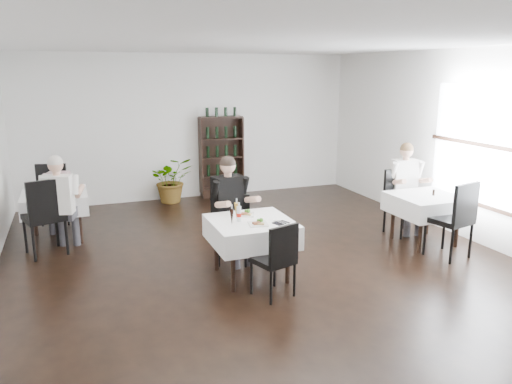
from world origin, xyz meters
The scene contains 24 objects.
room_shell centered at (0.00, 0.00, 1.50)m, with size 9.00×9.00×9.00m.
window_right centered at (3.48, 0.00, 1.50)m, with size 0.06×2.30×1.85m.
wine_shelf centered at (0.60, 4.31, 0.85)m, with size 0.90×0.28×1.75m.
main_table centered at (-0.30, 0.00, 0.62)m, with size 1.03×1.03×0.77m.
left_table centered at (-2.70, 2.50, 0.62)m, with size 0.98×0.98×0.77m.
right_table centered at (2.70, 0.30, 0.62)m, with size 0.98×0.98×0.77m.
potted_tree centered at (-0.51, 4.20, 0.47)m, with size 0.85×0.73×0.94m, color #23511B.
main_chair_far centered at (-0.32, 0.64, 0.54)m, with size 0.57×0.57×0.94m.
main_chair_near centered at (-0.23, -0.70, 0.53)m, with size 0.53×0.53×0.92m.
left_chair_far centered at (-2.78, 3.16, 0.63)m, with size 0.60×0.60×1.10m.
left_chair_near centered at (-2.82, 1.76, 0.66)m, with size 0.66×0.67×1.16m.
right_chair_far centered at (2.66, 0.87, 0.61)m, with size 0.52×0.53×1.07m.
right_chair_near centered at (2.65, -0.40, 0.65)m, with size 0.63×0.63×1.14m.
diner_main centered at (-0.37, 0.64, 0.87)m, with size 0.62×0.66×1.51m.
diner_left_far centered at (-2.65, 3.00, 0.72)m, with size 0.52×0.55×1.23m.
diner_left_near centered at (-2.60, 1.84, 0.86)m, with size 0.62×0.66×1.48m.
diner_right_far centered at (2.79, 0.92, 0.87)m, with size 0.60×0.61×1.50m.
plate_far centered at (-0.28, 0.25, 0.79)m, with size 0.29×0.29×0.07m.
plate_near centered at (-0.27, -0.21, 0.79)m, with size 0.27×0.27×0.07m.
pilsner_dark centered at (-0.59, -0.09, 0.88)m, with size 0.06×0.06×0.26m.
pilsner_lager centered at (-0.47, 0.07, 0.89)m, with size 0.07×0.07×0.29m.
coke_bottle centered at (-0.45, 0.02, 0.87)m, with size 0.06×0.06×0.24m.
napkin_cutlery centered at (0.01, -0.25, 0.78)m, with size 0.22×0.20×0.02m.
pepper_mill centered at (2.80, 0.26, 0.82)m, with size 0.04×0.04×0.09m, color black.
Camera 1 is at (-2.39, -5.78, 2.63)m, focal length 35.00 mm.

